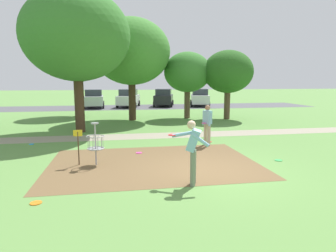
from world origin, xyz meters
TOP-DOWN VIEW (x-y plane):
  - ground_plane at (0.00, 0.00)m, footprint 160.00×160.00m
  - dirt_tee_pad at (-1.51, 1.13)m, footprint 6.80×4.75m
  - disc_golf_basket at (-3.44, 1.25)m, footprint 0.98×0.58m
  - player_foreground_watching at (1.07, 3.43)m, footprint 0.45×0.49m
  - player_throwing at (-0.77, -1.10)m, footprint 0.95×0.80m
  - frisbee_near_basket at (2.75, 0.67)m, footprint 0.26×0.26m
  - frisbee_by_tee at (-1.88, 2.56)m, footprint 0.24×0.24m
  - frisbee_mid_grass at (-4.53, -1.64)m, footprint 0.25×0.25m
  - frisbee_far_left at (1.38, 4.05)m, footprint 0.21×0.21m
  - frisbee_far_right at (-6.33, 4.93)m, footprint 0.20×0.20m
  - frisbee_scattered_a at (1.04, 4.66)m, footprint 0.21×0.21m
  - tree_near_left at (-5.41, 15.40)m, footprint 3.90×3.90m
  - tree_near_right at (-4.59, 7.77)m, footprint 5.48×5.48m
  - tree_mid_center at (2.42, 12.48)m, footprint 3.36×3.36m
  - tree_mid_right at (-1.57, 12.08)m, footprint 5.24×5.24m
  - tree_far_left at (5.11, 11.53)m, footprint 3.50×3.50m
  - parking_lot_strip at (0.00, 22.24)m, footprint 36.00×6.00m
  - parked_car_leftmost at (-4.84, 22.27)m, footprint 2.07×4.25m
  - parked_car_center_left at (-1.37, 22.49)m, footprint 2.69×4.49m
  - parked_car_center_right at (2.38, 22.77)m, footprint 2.74×4.51m
  - parked_car_rightmost at (6.27, 22.40)m, footprint 2.70×4.50m
  - gravel_path at (0.00, 5.98)m, footprint 40.00×1.54m

SIDE VIEW (x-z plane):
  - ground_plane at x=0.00m, z-range 0.00..0.00m
  - gravel_path at x=0.00m, z-range 0.00..0.00m
  - parking_lot_strip at x=0.00m, z-range 0.00..0.01m
  - dirt_tee_pad at x=-1.51m, z-range 0.00..0.01m
  - frisbee_near_basket at x=2.75m, z-range 0.00..0.02m
  - frisbee_by_tee at x=-1.88m, z-range 0.00..0.02m
  - frisbee_mid_grass at x=-4.53m, z-range 0.00..0.02m
  - frisbee_far_left at x=1.38m, z-range 0.00..0.02m
  - frisbee_far_right at x=-6.33m, z-range 0.00..0.02m
  - frisbee_scattered_a at x=1.04m, z-range 0.00..0.02m
  - disc_golf_basket at x=-3.44m, z-range 0.06..1.45m
  - parked_car_leftmost at x=-4.84m, z-range 0.00..1.84m
  - parked_car_center_left at x=-1.37m, z-range 0.00..1.84m
  - parked_car_center_right at x=2.38m, z-range 0.00..1.84m
  - parked_car_rightmost at x=6.27m, z-range 0.00..1.84m
  - player_foreground_watching at x=1.07m, z-range 0.11..1.82m
  - player_throwing at x=-0.77m, z-range 0.13..1.84m
  - tree_mid_center at x=2.42m, z-range 0.92..5.67m
  - tree_far_left at x=5.11m, z-range 0.90..5.73m
  - tree_near_left at x=-5.41m, z-range 1.28..7.22m
  - tree_mid_right at x=-1.57m, z-range 1.19..8.07m
  - tree_near_right at x=-4.59m, z-range 1.32..8.65m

